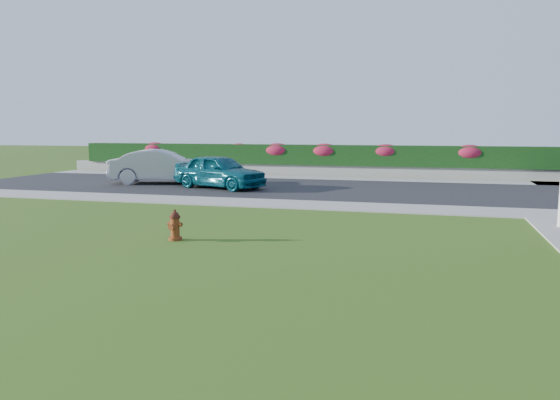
% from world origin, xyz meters
% --- Properties ---
extents(ground, '(120.00, 120.00, 0.00)m').
position_xyz_m(ground, '(0.00, 0.00, 0.00)').
color(ground, black).
rests_on(ground, ground).
extents(street_far, '(26.00, 8.00, 0.04)m').
position_xyz_m(street_far, '(-5.00, 14.00, 0.02)').
color(street_far, black).
rests_on(street_far, ground).
extents(sidewalk_far, '(24.00, 2.00, 0.04)m').
position_xyz_m(sidewalk_far, '(-6.00, 9.00, 0.02)').
color(sidewalk_far, gray).
rests_on(sidewalk_far, ground).
extents(curb_corner, '(2.00, 2.00, 0.04)m').
position_xyz_m(curb_corner, '(7.00, 9.00, 0.02)').
color(curb_corner, gray).
rests_on(curb_corner, ground).
extents(sidewalk_beyond, '(34.00, 2.00, 0.04)m').
position_xyz_m(sidewalk_beyond, '(-1.00, 19.00, 0.02)').
color(sidewalk_beyond, gray).
rests_on(sidewalk_beyond, ground).
extents(retaining_wall, '(34.00, 0.40, 0.60)m').
position_xyz_m(retaining_wall, '(-1.00, 20.50, 0.30)').
color(retaining_wall, gray).
rests_on(retaining_wall, ground).
extents(hedge, '(32.00, 0.90, 1.10)m').
position_xyz_m(hedge, '(-1.00, 20.60, 1.15)').
color(hedge, black).
rests_on(hedge, retaining_wall).
extents(fire_hydrant, '(0.38, 0.36, 0.73)m').
position_xyz_m(fire_hydrant, '(-2.49, 2.50, 0.35)').
color(fire_hydrant, '#56270D').
rests_on(fire_hydrant, ground).
extents(sedan_teal, '(4.62, 3.06, 1.46)m').
position_xyz_m(sedan_teal, '(-5.53, 12.94, 0.77)').
color(sedan_teal, '#0C505F').
rests_on(sedan_teal, street_far).
extents(sedan_silver, '(5.08, 3.04, 1.58)m').
position_xyz_m(sedan_silver, '(-8.85, 14.10, 0.83)').
color(sedan_silver, '#A2A3A9').
rests_on(sedan_silver, street_far).
extents(flower_clump_a, '(1.46, 0.94, 0.73)m').
position_xyz_m(flower_clump_a, '(-12.67, 20.50, 1.41)').
color(flower_clump_a, '#B91F4B').
rests_on(flower_clump_a, hedge).
extents(flower_clump_b, '(1.09, 0.70, 0.54)m').
position_xyz_m(flower_clump_b, '(-7.34, 20.50, 1.48)').
color(flower_clump_b, '#B91F4B').
rests_on(flower_clump_b, hedge).
extents(flower_clump_c, '(1.56, 1.00, 0.78)m').
position_xyz_m(flower_clump_c, '(-5.06, 20.50, 1.39)').
color(flower_clump_c, '#B91F4B').
rests_on(flower_clump_c, hedge).
extents(flower_clump_d, '(1.56, 1.00, 0.78)m').
position_xyz_m(flower_clump_d, '(-2.37, 20.50, 1.39)').
color(flower_clump_d, '#B91F4B').
rests_on(flower_clump_d, hedge).
extents(flower_clump_e, '(1.48, 0.95, 0.74)m').
position_xyz_m(flower_clump_e, '(0.94, 20.50, 1.41)').
color(flower_clump_e, '#B91F4B').
rests_on(flower_clump_e, hedge).
extents(flower_clump_f, '(1.56, 1.00, 0.78)m').
position_xyz_m(flower_clump_f, '(5.17, 20.50, 1.39)').
color(flower_clump_f, '#B91F4B').
rests_on(flower_clump_f, hedge).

